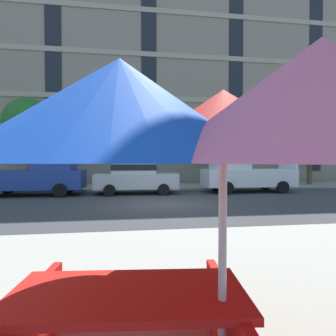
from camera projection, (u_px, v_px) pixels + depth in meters
ground_plane at (164, 204)px, 10.95m from camera, size 120.00×120.00×0.00m
sidewalk_far at (151, 187)px, 17.68m from camera, size 56.00×3.60×0.12m
apartment_building at (145, 96)px, 25.59m from camera, size 46.81×12.08×16.00m
pickup_blue at (37, 175)px, 13.74m from camera, size 5.10×2.12×2.20m
sedan_silver at (135, 176)px, 14.44m from camera, size 4.40×1.98×1.78m
pickup_white at (244, 174)px, 15.29m from camera, size 5.10×2.12×2.20m
street_tree_left at (33, 128)px, 16.95m from camera, size 3.78×3.65×5.71m
street_tree_middle at (217, 145)px, 18.44m from camera, size 2.24×2.06×3.99m
street_tree_right at (310, 147)px, 18.88m from camera, size 2.21×2.31×3.92m
patio_umbrella at (223, 131)px, 1.89m from camera, size 3.14×3.14×2.27m
picnic_table at (128, 327)px, 2.06m from camera, size 1.94×1.68×0.77m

